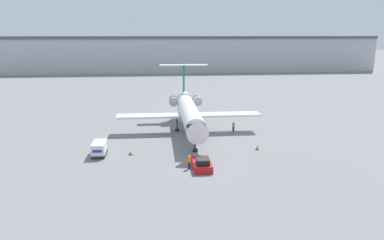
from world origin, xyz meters
TOP-DOWN VIEW (x-y plane):
  - ground_plane at (0.00, 0.00)m, footprint 600.00×600.00m
  - terminal_building at (0.00, 120.00)m, footprint 180.00×16.80m
  - airplane_main at (0.07, 18.47)m, footprint 24.84×28.09m
  - pushback_tug at (0.13, 0.56)m, footprint 2.31×4.76m
  - luggage_cart at (-13.68, 7.19)m, footprint 1.83×3.74m
  - worker_near_tug at (-1.46, 0.65)m, footprint 0.40×0.26m
  - worker_by_wing at (7.90, 18.10)m, footprint 0.40×0.25m
  - traffic_cone_left at (-9.33, 6.99)m, footprint 0.60×0.60m
  - traffic_cone_right at (9.33, 7.58)m, footprint 0.52×0.52m

SIDE VIEW (x-z plane):
  - ground_plane at x=0.00m, z-range 0.00..0.00m
  - traffic_cone_left at x=-9.33m, z-range -0.02..0.62m
  - traffic_cone_right at x=9.33m, z-range -0.02..0.74m
  - pushback_tug at x=0.13m, z-range -0.23..1.41m
  - worker_by_wing at x=7.90m, z-range 0.04..1.80m
  - worker_near_tug at x=-1.46m, z-range 0.05..1.87m
  - luggage_cart at x=-13.68m, z-range 0.00..1.93m
  - airplane_main at x=0.07m, z-range -1.62..9.05m
  - terminal_building at x=0.00m, z-range 0.03..15.27m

